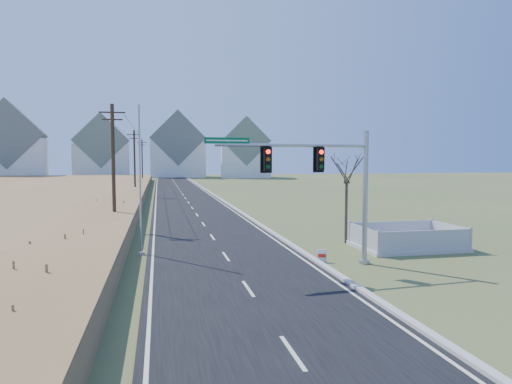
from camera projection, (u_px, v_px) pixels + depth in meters
name	position (u px, v px, depth m)	size (l,w,h in m)	color
ground	(239.00, 277.00, 19.67)	(260.00, 260.00, 0.00)	#4B562A
road	(182.00, 193.00, 68.43)	(8.00, 180.00, 0.06)	black
curb	(209.00, 192.00, 69.29)	(0.30, 180.00, 0.18)	#B2AFA8
utility_pole_near	(113.00, 165.00, 32.60)	(1.80, 0.26, 9.00)	#422D1E
utility_pole_mid	(135.00, 162.00, 61.86)	(1.80, 0.26, 9.00)	#422D1E
utility_pole_far	(142.00, 161.00, 91.12)	(1.80, 0.26, 9.00)	#422D1E
condo_nw	(10.00, 148.00, 108.70)	(17.69, 13.38, 19.05)	white
condo_nnw	(102.00, 152.00, 120.74)	(14.93, 11.17, 17.03)	white
condo_n	(177.00, 150.00, 128.77)	(15.27, 10.20, 18.54)	white
condo_ne	(245.00, 153.00, 124.78)	(14.12, 10.51, 16.52)	white
traffic_signal_mast	(331.00, 182.00, 21.44)	(8.09, 0.88, 6.45)	#9EA0A5
fence_enclosure	(407.00, 244.00, 26.06)	(5.75, 3.94, 1.31)	#B7B5AD
open_sign	(322.00, 256.00, 22.53)	(0.48, 0.22, 0.61)	white
flagpole	(140.00, 196.00, 24.06)	(0.36, 0.36, 7.92)	#B7B5AD
bare_tree	(347.00, 167.00, 27.30)	(2.16, 2.16, 5.71)	#4C3F33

